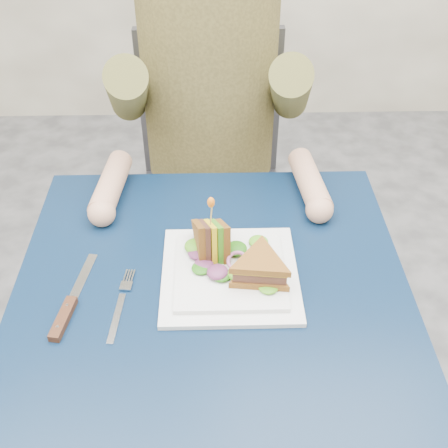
{
  "coord_description": "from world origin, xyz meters",
  "views": [
    {
      "loc": [
        0.0,
        -0.74,
        1.5
      ],
      "look_at": [
        0.02,
        0.08,
        0.82
      ],
      "focal_mm": 45.0,
      "sensor_mm": 36.0,
      "label": 1
    }
  ],
  "objects_px": {
    "chair": "(211,167)",
    "diner": "(209,66)",
    "knife": "(67,310)",
    "table": "(212,314)",
    "plate": "(230,273)",
    "sandwich_upright": "(212,240)",
    "fork": "(120,306)",
    "sandwich_flat": "(260,268)"
  },
  "relations": [
    {
      "from": "diner",
      "to": "sandwich_upright",
      "type": "bearing_deg",
      "value": -89.88
    },
    {
      "from": "plate",
      "to": "sandwich_upright",
      "type": "bearing_deg",
      "value": 126.92
    },
    {
      "from": "plate",
      "to": "sandwich_upright",
      "type": "height_order",
      "value": "sandwich_upright"
    },
    {
      "from": "table",
      "to": "diner",
      "type": "relative_size",
      "value": 1.01
    },
    {
      "from": "sandwich_flat",
      "to": "chair",
      "type": "bearing_deg",
      "value": 97.51
    },
    {
      "from": "table",
      "to": "plate",
      "type": "bearing_deg",
      "value": 35.92
    },
    {
      "from": "table",
      "to": "sandwich_flat",
      "type": "bearing_deg",
      "value": 0.18
    },
    {
      "from": "chair",
      "to": "table",
      "type": "bearing_deg",
      "value": -90.0
    },
    {
      "from": "plate",
      "to": "table",
      "type": "bearing_deg",
      "value": -144.08
    },
    {
      "from": "chair",
      "to": "fork",
      "type": "xyz_separation_m",
      "value": [
        -0.17,
        -0.73,
        0.19
      ]
    },
    {
      "from": "table",
      "to": "sandwich_upright",
      "type": "xyz_separation_m",
      "value": [
        0.0,
        0.07,
        0.13
      ]
    },
    {
      "from": "sandwich_upright",
      "to": "fork",
      "type": "xyz_separation_m",
      "value": [
        -0.17,
        -0.12,
        -0.05
      ]
    },
    {
      "from": "chair",
      "to": "fork",
      "type": "distance_m",
      "value": 0.77
    },
    {
      "from": "table",
      "to": "sandwich_flat",
      "type": "height_order",
      "value": "sandwich_flat"
    },
    {
      "from": "chair",
      "to": "sandwich_upright",
      "type": "relative_size",
      "value": 7.03
    },
    {
      "from": "plate",
      "to": "sandwich_flat",
      "type": "xyz_separation_m",
      "value": [
        0.05,
        -0.02,
        0.04
      ]
    },
    {
      "from": "chair",
      "to": "plate",
      "type": "relative_size",
      "value": 3.58
    },
    {
      "from": "chair",
      "to": "diner",
      "type": "xyz_separation_m",
      "value": [
        -0.0,
        -0.11,
        0.37
      ]
    },
    {
      "from": "chair",
      "to": "sandwich_flat",
      "type": "xyz_separation_m",
      "value": [
        0.09,
        -0.68,
        0.23
      ]
    },
    {
      "from": "sandwich_flat",
      "to": "knife",
      "type": "height_order",
      "value": "sandwich_flat"
    },
    {
      "from": "sandwich_upright",
      "to": "table",
      "type": "bearing_deg",
      "value": -90.87
    },
    {
      "from": "plate",
      "to": "sandwich_flat",
      "type": "height_order",
      "value": "sandwich_flat"
    },
    {
      "from": "table",
      "to": "plate",
      "type": "height_order",
      "value": "plate"
    },
    {
      "from": "sandwich_flat",
      "to": "plate",
      "type": "bearing_deg",
      "value": 155.56
    },
    {
      "from": "fork",
      "to": "sandwich_upright",
      "type": "bearing_deg",
      "value": 35.26
    },
    {
      "from": "chair",
      "to": "diner",
      "type": "bearing_deg",
      "value": -90.0
    },
    {
      "from": "sandwich_upright",
      "to": "diner",
      "type": "bearing_deg",
      "value": 90.12
    },
    {
      "from": "knife",
      "to": "fork",
      "type": "bearing_deg",
      "value": 6.48
    },
    {
      "from": "diner",
      "to": "sandwich_flat",
      "type": "bearing_deg",
      "value": -81.03
    },
    {
      "from": "table",
      "to": "chair",
      "type": "bearing_deg",
      "value": 90.0
    },
    {
      "from": "diner",
      "to": "sandwich_upright",
      "type": "distance_m",
      "value": 0.52
    },
    {
      "from": "diner",
      "to": "fork",
      "type": "relative_size",
      "value": 4.15
    },
    {
      "from": "chair",
      "to": "sandwich_flat",
      "type": "bearing_deg",
      "value": -82.49
    },
    {
      "from": "plate",
      "to": "knife",
      "type": "xyz_separation_m",
      "value": [
        -0.3,
        -0.08,
        -0.0
      ]
    },
    {
      "from": "table",
      "to": "sandwich_flat",
      "type": "distance_m",
      "value": 0.15
    },
    {
      "from": "sandwich_upright",
      "to": "fork",
      "type": "distance_m",
      "value": 0.21
    },
    {
      "from": "diner",
      "to": "knife",
      "type": "relative_size",
      "value": 3.36
    },
    {
      "from": "chair",
      "to": "fork",
      "type": "relative_size",
      "value": 5.18
    },
    {
      "from": "chair",
      "to": "plate",
      "type": "height_order",
      "value": "chair"
    },
    {
      "from": "sandwich_upright",
      "to": "knife",
      "type": "height_order",
      "value": "sandwich_upright"
    },
    {
      "from": "sandwich_flat",
      "to": "knife",
      "type": "xyz_separation_m",
      "value": [
        -0.35,
        -0.06,
        -0.04
      ]
    },
    {
      "from": "sandwich_flat",
      "to": "sandwich_upright",
      "type": "xyz_separation_m",
      "value": [
        -0.09,
        0.07,
        0.01
      ]
    }
  ]
}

